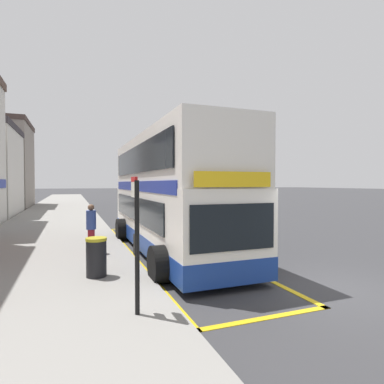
{
  "coord_description": "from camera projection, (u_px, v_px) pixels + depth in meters",
  "views": [
    {
      "loc": [
        -5.98,
        -5.86,
        2.63
      ],
      "look_at": [
        -1.41,
        6.07,
        2.27
      ],
      "focal_mm": 29.52,
      "sensor_mm": 36.0,
      "label": 1
    }
  ],
  "objects": [
    {
      "name": "bus_stop_sign",
      "position": [
        136.0,
        232.0,
        6.02
      ],
      "size": [
        0.09,
        0.51,
        2.61
      ],
      "color": "black",
      "rests_on": "pavement_near"
    },
    {
      "name": "litter_bin",
      "position": [
        96.0,
        257.0,
        8.4
      ],
      "size": [
        0.55,
        0.55,
        1.04
      ],
      "color": "black",
      "rests_on": "pavement_near"
    },
    {
      "name": "pavement_near",
      "position": [
        62.0,
        206.0,
        35.05
      ],
      "size": [
        6.0,
        76.0,
        0.14
      ],
      "primitive_type": "cube",
      "color": "gray",
      "rests_on": "ground"
    },
    {
      "name": "ground_plane",
      "position": [
        125.0,
        205.0,
        37.55
      ],
      "size": [
        260.0,
        260.0,
        0.0
      ],
      "primitive_type": "plane",
      "color": "#333335"
    },
    {
      "name": "bus_bay_markings",
      "position": [
        169.0,
        251.0,
        12.27
      ],
      "size": [
        3.08,
        13.31,
        0.01
      ],
      "color": "gold",
      "rests_on": "ground"
    },
    {
      "name": "pedestrian_further_back",
      "position": [
        91.0,
        226.0,
        11.24
      ],
      "size": [
        0.34,
        0.34,
        1.74
      ],
      "color": "maroon",
      "rests_on": "pavement_near"
    },
    {
      "name": "parked_car_navy_ahead",
      "position": [
        142.0,
        194.0,
        51.44
      ],
      "size": [
        2.09,
        4.2,
        1.62
      ],
      "rotation": [
        0.0,
        0.0,
        -0.04
      ],
      "color": "navy",
      "rests_on": "ground"
    },
    {
      "name": "double_decker_bus",
      "position": [
        169.0,
        198.0,
        12.23
      ],
      "size": [
        3.23,
        10.52,
        4.4
      ],
      "color": "white",
      "rests_on": "ground"
    }
  ]
}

